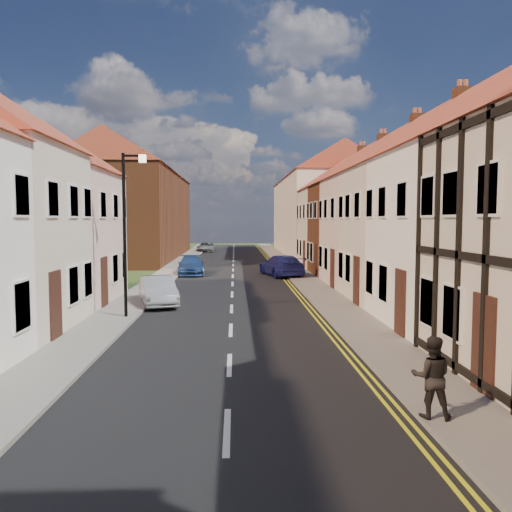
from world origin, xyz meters
name	(u,v)px	position (x,y,z in m)	size (l,w,h in m)	color
road	(232,284)	(0.00, 30.00, 0.01)	(7.00, 90.00, 0.02)	black
pavement_left	(155,284)	(-4.40, 30.00, 0.06)	(1.80, 90.00, 0.12)	slate
pavement_right	(309,283)	(4.40, 30.00, 0.06)	(1.80, 90.00, 0.12)	slate
cottage_r_white_near	(506,197)	(9.30, 18.10, 4.47)	(8.30, 6.00, 9.00)	white
cottage_r_cream_mid	(440,202)	(9.30, 23.50, 4.48)	(8.30, 5.20, 9.00)	beige
cottage_r_pink	(400,206)	(9.30, 28.90, 4.47)	(8.30, 6.00, 9.00)	#FDDFC8
cottage_r_white_far	(373,208)	(9.30, 34.30, 4.48)	(8.30, 5.20, 9.00)	brown
cottage_r_cream_far	(354,210)	(9.30, 39.70, 4.47)	(8.30, 6.00, 9.00)	beige
cottage_l_pink	(19,204)	(-9.30, 23.85, 4.37)	(8.30, 6.30, 8.80)	#FDDFC8
block_right_far	(320,205)	(9.30, 55.00, 5.29)	(8.30, 24.20, 10.50)	beige
block_left_far	(136,203)	(-9.30, 50.00, 5.29)	(8.30, 24.20, 10.50)	brown
lamppost	(127,224)	(-3.81, 20.00, 3.54)	(0.88, 0.15, 6.00)	black
car_mid	(158,291)	(-3.20, 23.15, 0.63)	(1.33, 3.81, 1.25)	#ADAFB5
car_far	(191,266)	(-2.83, 35.20, 0.62)	(1.73, 4.25, 1.23)	navy
car_distant	(206,247)	(-3.18, 59.21, 0.57)	(1.88, 4.08, 1.13)	#98999F
pedestrian_right	(432,377)	(3.70, 10.21, 0.87)	(0.73, 0.57, 1.49)	black
car_far_b	(281,266)	(3.20, 34.00, 0.70)	(1.96, 4.82, 1.40)	navy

